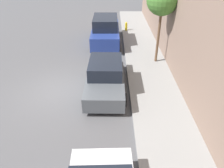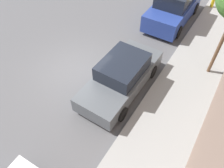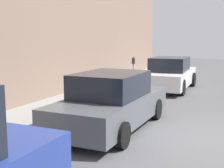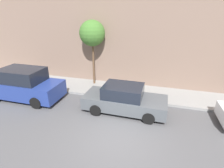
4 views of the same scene
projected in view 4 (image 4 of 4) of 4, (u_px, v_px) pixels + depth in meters
The scene contains 6 objects.
ground_plane at pixel (117, 138), 7.74m from camera, with size 60.00×60.00×0.00m, color #515154.
sidewalk at pixel (134, 92), 11.94m from camera, with size 2.50×32.00×0.15m.
parked_sedan_second at pixel (124, 99), 9.58m from camera, with size 1.92×4.53×1.54m.
parked_suv_third at pixel (24, 85), 10.95m from camera, with size 2.08×4.80×1.98m.
street_tree at pixel (92, 34), 11.84m from camera, with size 1.76×1.76×4.55m.
fire_hydrant at pixel (12, 78), 13.30m from camera, with size 0.20×0.20×0.69m.
Camera 4 is at (-6.06, -1.46, 5.18)m, focal length 28.00 mm.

